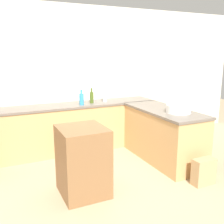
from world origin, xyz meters
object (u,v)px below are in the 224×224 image
mixing_bowl (179,109)px  dish_soap_bottle (82,99)px  vinegar_bottle_clear (105,95)px  island_table (83,161)px  olive_oil_bottle (92,97)px  paper_bag (204,172)px

mixing_bowl → dish_soap_bottle: bearing=133.3°
mixing_bowl → vinegar_bottle_clear: (-0.67, 1.38, 0.06)m
island_table → olive_oil_bottle: bearing=65.0°
island_table → vinegar_bottle_clear: size_ratio=2.93×
island_table → dish_soap_bottle: bearing=71.5°
island_table → mixing_bowl: size_ratio=2.30×
island_table → paper_bag: island_table is taller
mixing_bowl → dish_soap_bottle: dish_soap_bottle is taller
island_table → olive_oil_bottle: (0.71, 1.53, 0.56)m
olive_oil_bottle → mixing_bowl: bearing=-54.7°
vinegar_bottle_clear → island_table: bearing=-122.5°
vinegar_bottle_clear → olive_oil_bottle: 0.28m
mixing_bowl → vinegar_bottle_clear: vinegar_bottle_clear is taller
mixing_bowl → paper_bag: size_ratio=1.03×
vinegar_bottle_clear → paper_bag: (0.61, -2.06, -0.82)m
mixing_bowl → vinegar_bottle_clear: 1.53m
island_table → vinegar_bottle_clear: 1.93m
vinegar_bottle_clear → paper_bag: 2.30m
mixing_bowl → paper_bag: 1.03m
island_table → paper_bag: bearing=-17.2°
vinegar_bottle_clear → olive_oil_bottle: vinegar_bottle_clear is taller
paper_bag → mixing_bowl: bearing=84.9°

